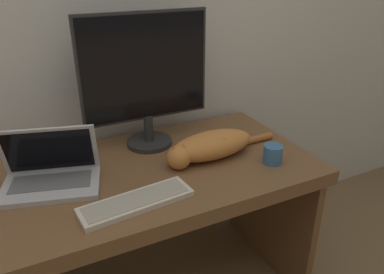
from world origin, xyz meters
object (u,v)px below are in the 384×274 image
at_px(laptop, 51,175).
at_px(cat, 210,145).
at_px(coffee_mug, 273,154).
at_px(monitor, 146,77).
at_px(external_keyboard, 137,202).

xyz_separation_m(laptop, cat, (0.62, -0.07, 0.01)).
bearing_deg(cat, coffee_mug, -37.06).
bearing_deg(monitor, external_keyboard, -115.63).
distance_m(monitor, coffee_mug, 0.61).
bearing_deg(external_keyboard, cat, 20.06).
distance_m(laptop, coffee_mug, 0.86).
height_order(monitor, coffee_mug, monitor).
distance_m(cat, coffee_mug, 0.26).
height_order(monitor, external_keyboard, monitor).
bearing_deg(external_keyboard, coffee_mug, -2.16).
distance_m(external_keyboard, cat, 0.43).
xyz_separation_m(monitor, external_keyboard, (-0.20, -0.42, -0.30)).
height_order(cat, coffee_mug, cat).
height_order(external_keyboard, cat, cat).
xyz_separation_m(monitor, laptop, (-0.44, -0.17, -0.26)).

